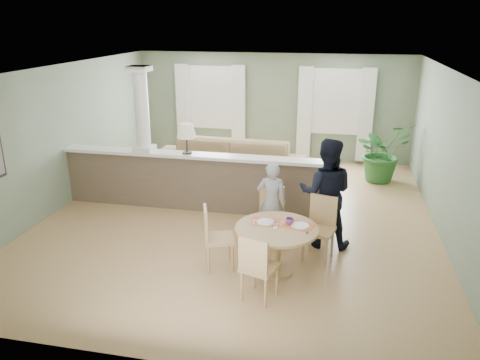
% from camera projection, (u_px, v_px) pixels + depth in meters
% --- Properties ---
extents(ground, '(8.00, 8.00, 0.00)m').
position_uv_depth(ground, '(240.00, 217.00, 8.74)').
color(ground, tan).
rests_on(ground, ground).
extents(room_shell, '(7.02, 8.02, 2.71)m').
position_uv_depth(room_shell, '(245.00, 114.00, 8.73)').
color(room_shell, gray).
rests_on(room_shell, ground).
extents(pony_wall, '(5.32, 0.38, 2.70)m').
position_uv_depth(pony_wall, '(191.00, 174.00, 8.88)').
color(pony_wall, brown).
rests_on(pony_wall, ground).
extents(sofa, '(3.39, 1.46, 0.97)m').
position_uv_depth(sofa, '(226.00, 166.00, 10.13)').
color(sofa, '#957751').
rests_on(sofa, ground).
extents(houseplant, '(1.59, 1.56, 1.34)m').
position_uv_depth(houseplant, '(382.00, 152.00, 10.49)').
color(houseplant, '#265F26').
rests_on(houseplant, ground).
extents(dining_table, '(1.18, 1.18, 0.81)m').
position_uv_depth(dining_table, '(277.00, 237.00, 6.65)').
color(dining_table, tan).
rests_on(dining_table, ground).
extents(chair_far_boy, '(0.46, 0.46, 0.94)m').
position_uv_depth(chair_far_boy, '(271.00, 213.00, 7.60)').
color(chair_far_boy, tan).
rests_on(chair_far_boy, ground).
extents(chair_far_man, '(0.53, 0.53, 0.97)m').
position_uv_depth(chair_far_man, '(320.00, 225.00, 7.11)').
color(chair_far_man, tan).
rests_on(chair_far_man, ground).
extents(chair_near, '(0.53, 0.53, 0.94)m').
position_uv_depth(chair_near, '(257.00, 265.00, 5.98)').
color(chair_near, tan).
rests_on(chair_near, ground).
extents(chair_side, '(0.54, 0.54, 0.95)m').
position_uv_depth(chair_side, '(214.00, 235.00, 6.81)').
color(chair_side, tan).
rests_on(chair_side, ground).
extents(child_person, '(0.51, 0.35, 1.34)m').
position_uv_depth(child_person, '(272.00, 202.00, 7.64)').
color(child_person, '#949398').
rests_on(child_person, ground).
extents(man_person, '(0.89, 0.70, 1.78)m').
position_uv_depth(man_person, '(326.00, 193.00, 7.39)').
color(man_person, black).
rests_on(man_person, ground).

